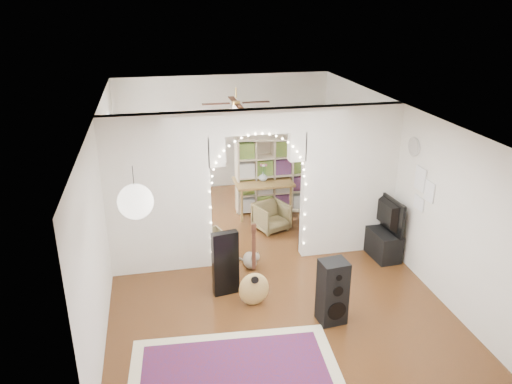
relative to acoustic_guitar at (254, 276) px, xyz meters
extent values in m
plane|color=black|center=(0.35, 1.39, -0.50)|extent=(7.50, 7.50, 0.00)
cube|color=white|center=(0.35, 1.39, 2.20)|extent=(5.00, 7.50, 0.02)
cube|color=silver|center=(0.35, 5.14, 0.85)|extent=(5.00, 0.02, 2.70)
cube|color=silver|center=(0.35, -2.36, 0.85)|extent=(5.00, 0.02, 2.70)
cube|color=silver|center=(-2.15, 1.39, 0.85)|extent=(0.02, 7.50, 2.70)
cube|color=silver|center=(2.85, 1.39, 0.85)|extent=(0.02, 7.50, 2.70)
cube|color=silver|center=(-1.30, 1.39, 0.85)|extent=(1.70, 0.20, 2.70)
cube|color=silver|center=(2.00, 1.39, 0.85)|extent=(1.70, 0.20, 2.70)
cube|color=silver|center=(0.35, 1.39, 2.00)|extent=(1.60, 0.20, 0.40)
cube|color=white|center=(-2.12, 3.19, 1.00)|extent=(0.04, 1.20, 1.40)
cylinder|color=white|center=(2.83, 0.79, 1.60)|extent=(0.03, 0.31, 0.31)
sphere|color=white|center=(-1.55, -1.01, 1.75)|extent=(0.40, 0.40, 0.40)
cube|color=maroon|center=(-0.54, -1.58, -0.49)|extent=(2.75, 2.14, 0.02)
cube|color=black|center=(-0.36, 0.41, 0.03)|extent=(0.42, 0.20, 1.06)
ellipsoid|color=#AE8A45|center=(0.00, 0.00, -0.02)|extent=(0.47, 0.20, 0.55)
cube|color=black|center=(0.00, 0.00, 0.44)|extent=(0.05, 0.04, 0.63)
cube|color=black|center=(0.00, 0.00, 0.79)|extent=(0.07, 0.04, 0.14)
ellipsoid|color=brown|center=(0.16, 1.11, -0.37)|extent=(0.38, 0.44, 0.27)
sphere|color=brown|center=(0.23, 0.97, -0.23)|extent=(0.21, 0.21, 0.16)
cone|color=brown|center=(0.19, 0.97, -0.15)|extent=(0.05, 0.05, 0.06)
cone|color=brown|center=(0.27, 0.97, -0.15)|extent=(0.05, 0.05, 0.06)
cylinder|color=brown|center=(0.08, 1.30, -0.46)|extent=(0.14, 0.25, 0.08)
cube|color=black|center=(1.01, -0.61, -0.02)|extent=(0.41, 0.36, 0.97)
cylinder|color=black|center=(1.03, -0.78, -0.23)|extent=(0.28, 0.05, 0.28)
cylinder|color=black|center=(1.03, -0.78, 0.09)|extent=(0.15, 0.04, 0.15)
cylinder|color=black|center=(1.03, -0.78, 0.30)|extent=(0.09, 0.03, 0.09)
cube|color=black|center=(2.55, 1.14, -0.25)|extent=(0.47, 1.03, 0.50)
imported|color=black|center=(2.55, 1.14, 0.31)|extent=(0.22, 1.08, 0.62)
cube|color=beige|center=(1.14, 3.49, 0.31)|extent=(1.64, 0.67, 1.63)
cube|color=brown|center=(0.88, 3.29, 0.23)|extent=(1.20, 0.80, 0.05)
cylinder|color=brown|center=(0.36, 2.97, -0.15)|extent=(0.05, 0.05, 0.70)
cylinder|color=brown|center=(1.40, 2.98, -0.15)|extent=(0.05, 0.05, 0.70)
cylinder|color=brown|center=(0.36, 3.61, -0.15)|extent=(0.05, 0.05, 0.70)
cylinder|color=brown|center=(1.40, 3.62, -0.15)|extent=(0.05, 0.05, 0.70)
imported|color=silver|center=(0.88, 3.29, 0.35)|extent=(0.18, 0.18, 0.19)
imported|color=brown|center=(-0.43, 1.74, -0.28)|extent=(0.60, 0.60, 0.44)
imported|color=brown|center=(0.88, 2.49, -0.22)|extent=(0.77, 0.78, 0.55)
camera|label=1|loc=(-1.30, -6.29, 3.89)|focal=35.00mm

